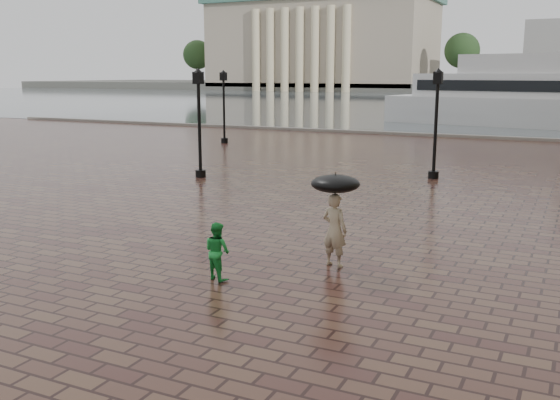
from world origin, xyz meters
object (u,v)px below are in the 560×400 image
object	(u,v)px
street_lamps	(360,115)
ferry_near	(536,97)
adult_pedestrian	(335,230)
child_pedestrian	(217,251)

from	to	relation	value
street_lamps	ferry_near	size ratio (longest dim) A/B	0.85
adult_pedestrian	child_pedestrian	bearing A→B (deg)	57.50
street_lamps	ferry_near	distance (m)	27.21
child_pedestrian	ferry_near	world-z (taller)	ferry_near
child_pedestrian	ferry_near	bearing A→B (deg)	-75.25
child_pedestrian	adult_pedestrian	bearing A→B (deg)	-115.73
street_lamps	child_pedestrian	world-z (taller)	street_lamps
child_pedestrian	ferry_near	distance (m)	45.32
child_pedestrian	ferry_near	size ratio (longest dim) A/B	0.05
adult_pedestrian	ferry_near	size ratio (longest dim) A/B	0.07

